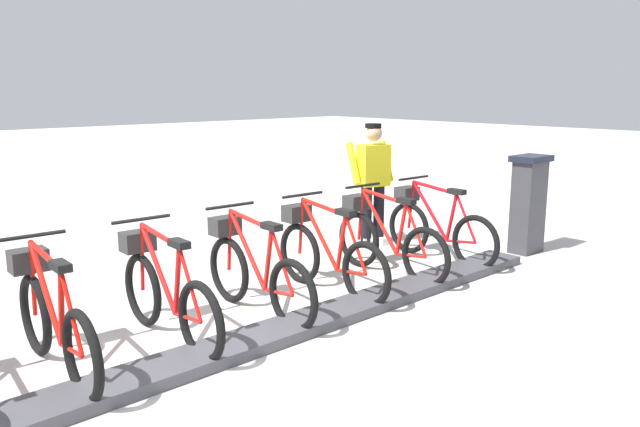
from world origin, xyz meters
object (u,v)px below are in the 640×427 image
Objects in this scene: bike_docked_0 at (436,227)px; bike_docked_2 at (326,253)px; payment_kiosk at (528,202)px; bike_docked_4 at (165,292)px; bike_docked_5 at (52,319)px; bike_docked_1 at (386,239)px; worker_near_rack at (373,179)px; bike_docked_3 at (254,271)px.

bike_docked_2 is at bearing 90.00° from bike_docked_0.
payment_kiosk reaches higher than bike_docked_4.
bike_docked_2 is at bearing -90.00° from bike_docked_5.
bike_docked_1 is 3.77m from bike_docked_5.
bike_docked_1 is at bearing -90.00° from bike_docked_4.
bike_docked_2 is at bearing 90.00° from bike_docked_1.
payment_kiosk is 5.00m from bike_docked_4.
worker_near_rack reaches higher than bike_docked_2.
bike_docked_5 is at bearing 84.47° from payment_kiosk.
worker_near_rack reaches higher than bike_docked_3.
bike_docked_5 is (0.00, 3.77, 0.00)m from bike_docked_1.
payment_kiosk reaches higher than bike_docked_2.
bike_docked_0 is at bearing -90.00° from bike_docked_1.
bike_docked_5 is at bearing 103.12° from worker_near_rack.
bike_docked_2 is (0.57, 3.08, -0.24)m from payment_kiosk.
bike_docked_0 is (0.57, 1.19, -0.24)m from payment_kiosk.
bike_docked_5 is at bearing 90.00° from bike_docked_1.
bike_docked_5 is (0.57, 5.90, -0.24)m from payment_kiosk.
bike_docked_2 is at bearing -90.00° from bike_docked_3.
bike_docked_1 and bike_docked_2 have the same top height.
bike_docked_4 is (0.00, 1.88, 0.00)m from bike_docked_2.
bike_docked_0 is at bearing 64.38° from payment_kiosk.
bike_docked_0 is at bearing -90.00° from bike_docked_3.
worker_near_rack is at bearing -76.88° from bike_docked_5.
payment_kiosk is 0.74× the size of bike_docked_3.
payment_kiosk is 2.22m from bike_docked_1.
bike_docked_2 is at bearing 79.47° from payment_kiosk.
worker_near_rack reaches higher than bike_docked_1.
payment_kiosk is at bearing -98.10° from bike_docked_3.
bike_docked_1 is (0.00, 0.94, 0.00)m from bike_docked_0.
bike_docked_3 is (0.00, 1.88, 0.00)m from bike_docked_1.
bike_docked_1 is 1.00× the size of bike_docked_4.
worker_near_rack reaches higher than bike_docked_5.
bike_docked_4 is at bearing 90.00° from bike_docked_1.
bike_docked_2 is 1.00× the size of bike_docked_4.
payment_kiosk is 0.74× the size of bike_docked_5.
bike_docked_1 and bike_docked_3 have the same top height.
bike_docked_0 and bike_docked_2 have the same top height.
bike_docked_1 is 0.94m from bike_docked_2.
bike_docked_1 and bike_docked_5 have the same top height.
bike_docked_2 is (0.00, 1.88, 0.00)m from bike_docked_0.
bike_docked_0 is 1.00× the size of bike_docked_2.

